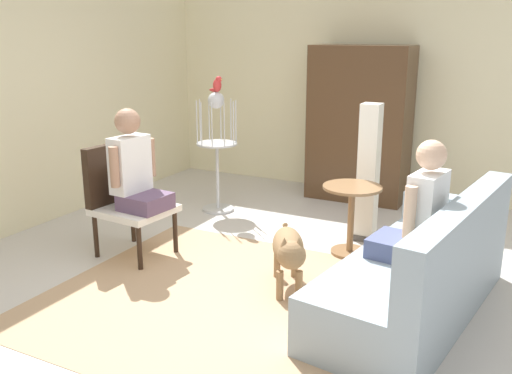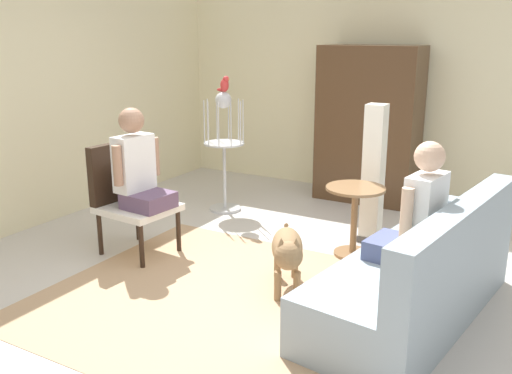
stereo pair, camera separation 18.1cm
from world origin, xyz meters
name	(u,v)px [view 2 (the right image)]	position (x,y,z in m)	size (l,w,h in m)	color
ground_plane	(263,290)	(0.00, 0.00, 0.00)	(7.63, 7.63, 0.00)	beige
back_wall	(393,82)	(0.00, 3.24, 1.39)	(6.24, 0.12, 2.78)	beige
left_wall	(30,91)	(-2.88, 0.30, 1.39)	(0.12, 6.96, 2.78)	beige
area_rug	(224,299)	(-0.18, -0.29, 0.00)	(2.67, 2.47, 0.01)	tan
couch	(421,276)	(1.17, 0.20, 0.31)	(1.09, 2.13, 0.89)	#8EA0AD
armchair	(127,192)	(-1.51, 0.14, 0.57)	(0.68, 0.62, 1.00)	black
person_on_couch	(417,216)	(1.12, 0.17, 0.76)	(0.51, 0.52, 0.87)	#49527B
person_on_armchair	(138,167)	(-1.34, 0.13, 0.82)	(0.48, 0.53, 0.88)	#5D4662
round_end_table	(354,213)	(0.36, 1.05, 0.41)	(0.53, 0.53, 0.65)	olive
dog	(287,250)	(0.18, 0.06, 0.36)	(0.52, 0.85, 0.57)	olive
bird_cage_stand	(224,145)	(-1.39, 1.61, 0.75)	(0.45, 0.45, 1.35)	silver
parrot	(225,84)	(-1.37, 1.61, 1.43)	(0.17, 0.10, 0.17)	red
column_lamp	(373,175)	(0.38, 1.48, 0.66)	(0.20, 0.20, 1.34)	#4C4742
armoire_cabinet	(369,125)	(-0.14, 2.83, 0.92)	(1.16, 0.56, 1.83)	#4C331E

